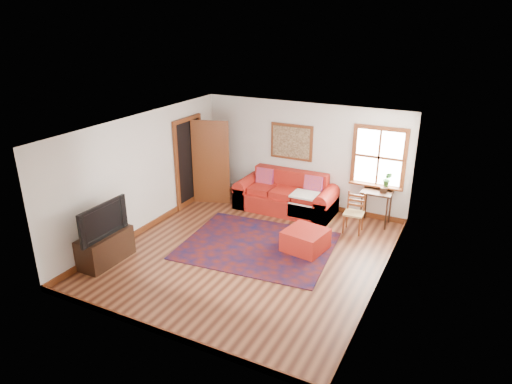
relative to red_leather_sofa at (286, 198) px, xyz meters
The scene contains 13 objects.
ground 2.33m from the red_leather_sofa, 84.60° to the right, with size 5.50×5.50×0.00m, color #472013.
room_envelope 2.66m from the red_leather_sofa, 84.57° to the right, with size 5.04×5.54×2.52m.
window 2.28m from the red_leather_sofa, 11.53° to the left, with size 1.18×0.20×1.38m.
doorway 2.19m from the red_leather_sofa, 165.50° to the right, with size 0.89×1.08×2.14m.
framed_artwork 1.32m from the red_leather_sofa, 101.25° to the left, with size 1.05×0.07×0.85m.
persian_rug 1.99m from the red_leather_sofa, 83.67° to the right, with size 2.90×2.32×0.02m, color #50120B.
red_leather_sofa is the anchor object (origin of this frame).
red_ottoman 2.03m from the red_leather_sofa, 56.06° to the right, with size 0.75×0.75×0.43m, color #AC1F16.
side_table 2.10m from the red_leather_sofa, ahead, with size 0.65×0.48×0.77m.
ladder_back_chair 1.79m from the red_leather_sofa, 13.02° to the right, with size 0.42×0.40×0.85m.
media_cabinet 4.29m from the red_leather_sofa, 118.20° to the right, with size 0.48×1.06×0.58m, color black.
television 4.41m from the red_leather_sofa, 117.42° to the right, with size 1.12×0.15×0.65m, color black.
candle_hurricane 3.96m from the red_leather_sofa, 120.13° to the right, with size 0.12×0.12×0.18m.
Camera 1 is at (3.65, -6.94, 4.33)m, focal length 32.00 mm.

